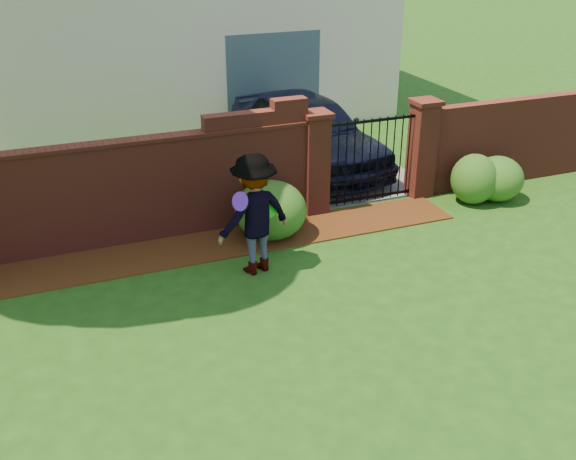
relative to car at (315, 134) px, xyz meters
name	(u,v)px	position (x,y,z in m)	size (l,w,h in m)	color
ground	(265,365)	(-3.30, -6.03, -0.79)	(80.00, 80.00, 0.01)	#1E4812
mulch_bed	(137,258)	(-4.25, -2.69, -0.77)	(11.10, 1.08, 0.03)	#3C1D0B
brick_wall	(56,200)	(-5.31, -2.03, 0.14)	(8.70, 0.31, 2.16)	maroon
brick_wall_return	(508,141)	(3.30, -2.03, 0.07)	(4.00, 0.25, 1.70)	maroon
pillar_left	(315,163)	(-0.90, -2.03, 0.17)	(0.50, 0.50, 1.88)	maroon
pillar_right	(422,148)	(1.30, -2.03, 0.17)	(0.50, 0.50, 1.88)	maroon
iron_gate	(370,160)	(0.20, -2.03, 0.07)	(1.78, 0.03, 1.60)	black
driveway	(289,142)	(0.20, 1.97, -0.78)	(3.20, 8.00, 0.01)	slate
car	(315,134)	(0.00, 0.00, 0.00)	(1.85, 4.60, 1.57)	black
shrub_left	(271,210)	(-2.00, -2.71, -0.29)	(1.20, 1.20, 0.98)	#1C5118
shrub_middle	(474,179)	(2.04, -2.73, -0.31)	(0.86, 0.86, 0.95)	#1C5118
shrub_right	(498,179)	(2.54, -2.77, -0.36)	(0.96, 0.96, 0.85)	#1C5118
man	(255,215)	(-2.62, -3.75, 0.15)	(1.20, 0.69, 1.86)	gray
frisbee_purple	(240,201)	(-2.94, -4.05, 0.54)	(0.28, 0.28, 0.03)	#6920CC
frisbee_green	(270,208)	(-2.37, -3.69, 0.20)	(0.30, 0.30, 0.03)	green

